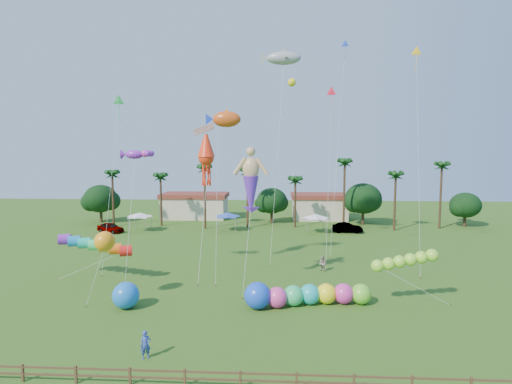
{
  "coord_description": "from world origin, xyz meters",
  "views": [
    {
      "loc": [
        1.9,
        -26.12,
        12.52
      ],
      "look_at": [
        0.0,
        10.0,
        9.0
      ],
      "focal_mm": 28.0,
      "sensor_mm": 36.0,
      "label": 1
    }
  ],
  "objects_px": {
    "car_a": "(111,228)",
    "spectator_a": "(146,345)",
    "car_b": "(347,228)",
    "caterpillar_inflatable": "(303,295)",
    "spectator_b": "(323,264)",
    "blue_ball": "(126,295)"
  },
  "relations": [
    {
      "from": "blue_ball",
      "to": "caterpillar_inflatable",
      "type": "bearing_deg",
      "value": 5.13
    },
    {
      "from": "spectator_a",
      "to": "caterpillar_inflatable",
      "type": "distance_m",
      "value": 13.61
    },
    {
      "from": "car_a",
      "to": "car_b",
      "type": "relative_size",
      "value": 0.97
    },
    {
      "from": "car_a",
      "to": "spectator_a",
      "type": "height_order",
      "value": "spectator_a"
    },
    {
      "from": "car_a",
      "to": "caterpillar_inflatable",
      "type": "height_order",
      "value": "caterpillar_inflatable"
    },
    {
      "from": "spectator_a",
      "to": "car_b",
      "type": "bearing_deg",
      "value": 39.14
    },
    {
      "from": "spectator_b",
      "to": "blue_ball",
      "type": "bearing_deg",
      "value": -95.39
    },
    {
      "from": "car_a",
      "to": "spectator_b",
      "type": "xyz_separation_m",
      "value": [
        31.25,
        -19.38,
        0.05
      ]
    },
    {
      "from": "spectator_b",
      "to": "blue_ball",
      "type": "distance_m",
      "value": 20.33
    },
    {
      "from": "car_b",
      "to": "spectator_b",
      "type": "xyz_separation_m",
      "value": [
        -6.26,
        -21.17,
        0.06
      ]
    },
    {
      "from": "car_b",
      "to": "blue_ball",
      "type": "xyz_separation_m",
      "value": [
        -23.33,
        -32.21,
        0.3
      ]
    },
    {
      "from": "car_b",
      "to": "spectator_b",
      "type": "bearing_deg",
      "value": 166.84
    },
    {
      "from": "car_a",
      "to": "spectator_a",
      "type": "xyz_separation_m",
      "value": [
        18.38,
        -38.17,
        0.08
      ]
    },
    {
      "from": "car_b",
      "to": "spectator_a",
      "type": "height_order",
      "value": "spectator_a"
    },
    {
      "from": "car_a",
      "to": "spectator_b",
      "type": "height_order",
      "value": "spectator_b"
    },
    {
      "from": "car_a",
      "to": "spectator_a",
      "type": "distance_m",
      "value": 42.36
    },
    {
      "from": "car_b",
      "to": "caterpillar_inflatable",
      "type": "distance_m",
      "value": 32.19
    },
    {
      "from": "car_b",
      "to": "blue_ball",
      "type": "height_order",
      "value": "blue_ball"
    },
    {
      "from": "blue_ball",
      "to": "car_a",
      "type": "bearing_deg",
      "value": 114.99
    },
    {
      "from": "caterpillar_inflatable",
      "to": "car_a",
      "type": "bearing_deg",
      "value": 123.93
    },
    {
      "from": "car_a",
      "to": "car_b",
      "type": "xyz_separation_m",
      "value": [
        37.51,
        1.8,
        -0.01
      ]
    },
    {
      "from": "car_b",
      "to": "blue_ball",
      "type": "bearing_deg",
      "value": 147.4
    }
  ]
}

